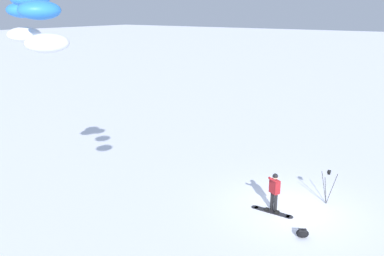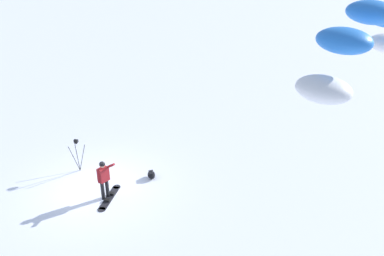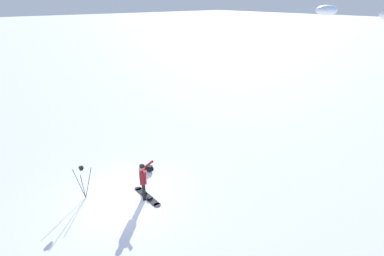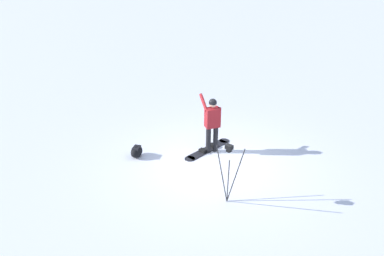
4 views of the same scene
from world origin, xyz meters
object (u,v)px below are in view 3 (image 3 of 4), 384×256
Objects in this scene: snowboard at (147,196)px; gear_bag_large at (149,168)px; camera_tripod at (82,176)px; snowboarder at (143,178)px.

snowboard is 2.06m from gear_bag_large.
snowboard is 3.30× the size of gear_bag_large.
gear_bag_large is 3.30m from camera_tripod.
camera_tripod is at bearing -127.77° from snowboard.
snowboard is (-0.01, 0.14, -0.96)m from snowboarder.
snowboarder is 3.03× the size of gear_bag_large.
snowboarder is 2.45m from camera_tripod.
snowboarder reaches higher than camera_tripod.
gear_bag_large is 0.37× the size of camera_tripod.
snowboard is at bearing 93.61° from snowboarder.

